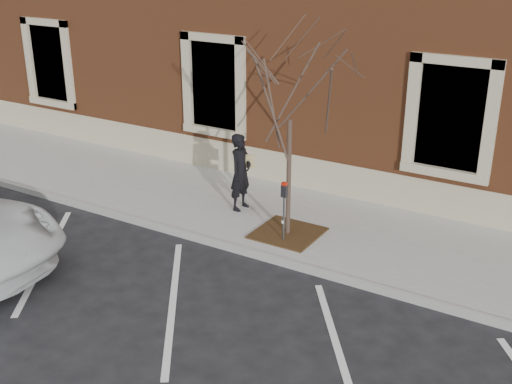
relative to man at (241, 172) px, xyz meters
The scene contains 9 objects.
ground 2.15m from the man, 57.80° to the right, with size 120.00×120.00×0.00m, color #28282B.
sidewalk_near 1.40m from the man, ahead, with size 40.00×3.50×0.15m, color #BBB7B0.
curb_near 2.15m from the man, 58.59° to the right, with size 40.00×0.12×0.15m, color #9E9E99.
parking_stripes 4.06m from the man, 75.16° to the right, with size 28.00×4.40×0.01m, color silver, non-canonical shape.
building_civic 6.90m from the man, 80.70° to the left, with size 40.00×8.62×8.00m.
man is the anchor object (origin of this frame).
parking_meter 1.91m from the man, 30.51° to the right, with size 0.12×0.09×1.28m.
tree_grate 1.89m from the man, 22.02° to the right, with size 1.30×1.30×0.03m, color #452C16.
sapling 2.80m from the man, 22.02° to the right, with size 2.68×2.68×4.46m.
Camera 1 is at (6.28, -9.72, 5.94)m, focal length 45.00 mm.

